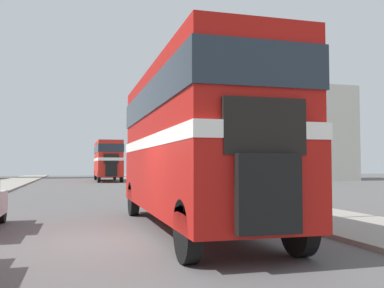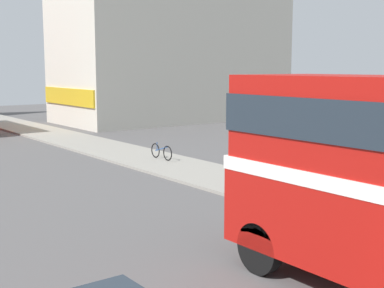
% 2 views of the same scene
% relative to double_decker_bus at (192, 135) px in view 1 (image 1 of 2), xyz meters
% --- Properties ---
extents(ground_plane, '(120.00, 120.00, 0.00)m').
position_rel_double_decker_bus_xyz_m(ground_plane, '(-2.17, -1.20, -2.59)').
color(ground_plane, '#565454').
extents(sidewalk_right, '(3.50, 120.00, 0.12)m').
position_rel_double_decker_bus_xyz_m(sidewalk_right, '(4.58, -1.20, -2.53)').
color(sidewalk_right, gray).
rests_on(sidewalk_right, ground_plane).
extents(double_decker_bus, '(2.54, 9.66, 4.33)m').
position_rel_double_decker_bus_xyz_m(double_decker_bus, '(0.00, 0.00, 0.00)').
color(double_decker_bus, '#B2140F').
rests_on(double_decker_bus, ground_plane).
extents(bus_distant, '(2.47, 9.99, 4.17)m').
position_rel_double_decker_bus_xyz_m(bus_distant, '(0.19, 35.20, -0.09)').
color(bus_distant, red).
rests_on(bus_distant, ground_plane).
extents(pedestrian_walking, '(0.35, 0.35, 1.74)m').
position_rel_double_decker_bus_xyz_m(pedestrian_walking, '(4.71, 8.21, -1.48)').
color(pedestrian_walking, '#282833').
rests_on(pedestrian_walking, sidewalk_right).
extents(bicycle_on_pavement, '(0.05, 1.76, 0.78)m').
position_rel_double_decker_bus_xyz_m(bicycle_on_pavement, '(4.91, 16.68, -2.10)').
color(bicycle_on_pavement, black).
rests_on(bicycle_on_pavement, sidewalk_right).
extents(street_lamp, '(0.36, 0.36, 5.86)m').
position_rel_double_decker_bus_xyz_m(street_lamp, '(3.49, 0.50, 1.37)').
color(street_lamp, '#38383D').
rests_on(street_lamp, sidewalk_right).
extents(shop_building_block, '(19.33, 9.08, 10.42)m').
position_rel_double_decker_bus_xyz_m(shop_building_block, '(17.24, 33.31, 2.62)').
color(shop_building_block, beige).
rests_on(shop_building_block, ground_plane).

